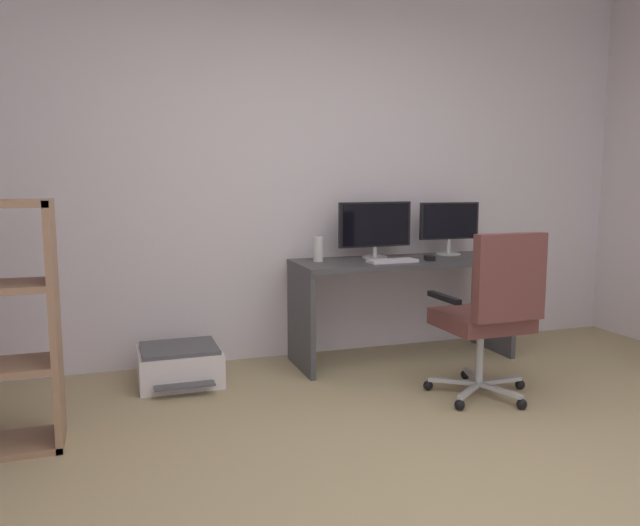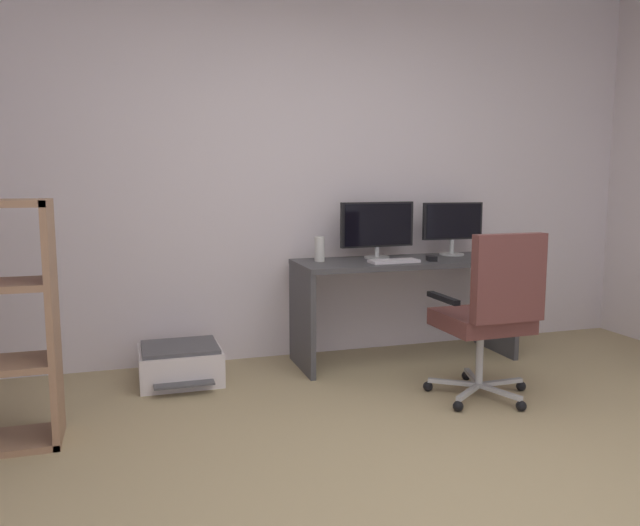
% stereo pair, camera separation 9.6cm
% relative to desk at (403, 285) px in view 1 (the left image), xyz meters
% --- Properties ---
extents(ground_plane, '(5.44, 4.57, 0.02)m').
position_rel_desk_xyz_m(ground_plane, '(-0.68, -1.92, -0.55)').
color(ground_plane, tan).
rests_on(ground_plane, ground).
extents(wall_back, '(5.44, 0.10, 2.75)m').
position_rel_desk_xyz_m(wall_back, '(-0.68, 0.41, 0.83)').
color(wall_back, silver).
rests_on(wall_back, ground).
extents(desk, '(1.55, 0.56, 0.72)m').
position_rel_desk_xyz_m(desk, '(0.00, 0.00, 0.00)').
color(desk, '#434246').
rests_on(desk, ground).
extents(monitor_main, '(0.56, 0.18, 0.40)m').
position_rel_desk_xyz_m(monitor_main, '(-0.16, 0.13, 0.41)').
color(monitor_main, '#B2B5B7').
rests_on(monitor_main, desk).
extents(monitor_secondary, '(0.47, 0.18, 0.39)m').
position_rel_desk_xyz_m(monitor_secondary, '(0.44, 0.13, 0.42)').
color(monitor_secondary, '#B2B5B7').
rests_on(monitor_secondary, desk).
extents(keyboard, '(0.35, 0.14, 0.02)m').
position_rel_desk_xyz_m(keyboard, '(-0.14, -0.12, 0.19)').
color(keyboard, silver).
rests_on(keyboard, desk).
extents(computer_mouse, '(0.08, 0.11, 0.03)m').
position_rel_desk_xyz_m(computer_mouse, '(0.15, -0.12, 0.20)').
color(computer_mouse, black).
rests_on(computer_mouse, desk).
extents(desktop_speaker, '(0.07, 0.07, 0.17)m').
position_rel_desk_xyz_m(desktop_speaker, '(-0.61, 0.08, 0.27)').
color(desktop_speaker, silver).
rests_on(desktop_speaker, desk).
extents(office_chair, '(0.61, 0.63, 0.99)m').
position_rel_desk_xyz_m(office_chair, '(0.10, -0.93, 0.01)').
color(office_chair, '#B7BABC').
rests_on(office_chair, ground).
extents(printer, '(0.51, 0.53, 0.24)m').
position_rel_desk_xyz_m(printer, '(-1.57, -0.03, -0.42)').
color(printer, silver).
rests_on(printer, ground).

